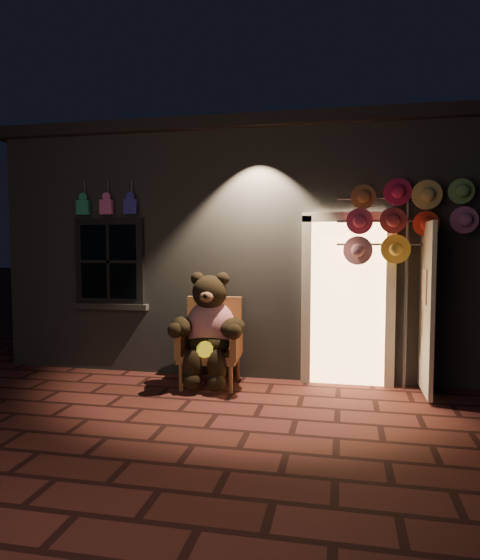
# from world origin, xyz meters

# --- Properties ---
(ground) EXTENTS (60.00, 60.00, 0.00)m
(ground) POSITION_xyz_m (0.00, 0.00, 0.00)
(ground) COLOR #5E2823
(ground) RESTS_ON ground
(shop_building) EXTENTS (7.30, 5.95, 3.51)m
(shop_building) POSITION_xyz_m (0.00, 3.99, 1.74)
(shop_building) COLOR slate
(shop_building) RESTS_ON ground
(wicker_armchair) EXTENTS (0.80, 0.73, 1.10)m
(wicker_armchair) POSITION_xyz_m (-0.35, 1.13, 0.55)
(wicker_armchair) COLOR olive
(wicker_armchair) RESTS_ON ground
(teddy_bear) EXTENTS (1.02, 0.81, 1.40)m
(teddy_bear) POSITION_xyz_m (-0.35, 0.98, 0.73)
(teddy_bear) COLOR red
(teddy_bear) RESTS_ON ground
(hat_rack) EXTENTS (1.59, 0.22, 2.56)m
(hat_rack) POSITION_xyz_m (1.99, 1.28, 2.10)
(hat_rack) COLOR #59595E
(hat_rack) RESTS_ON ground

